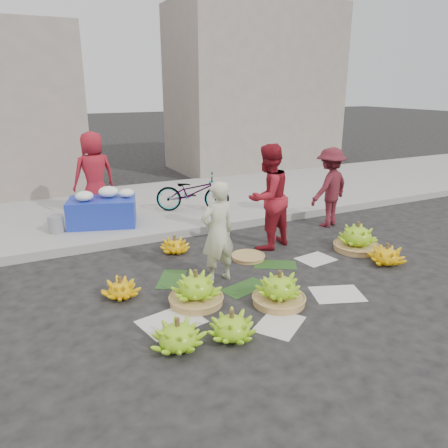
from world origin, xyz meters
name	(u,v)px	position (x,y,z in m)	size (l,w,h in m)	color
ground	(244,281)	(0.00, 0.00, 0.00)	(80.00, 80.00, 0.00)	black
curb	(187,231)	(0.00, 2.20, 0.07)	(40.00, 0.25, 0.15)	gray
sidewalk	(152,205)	(0.00, 4.30, 0.06)	(40.00, 4.00, 0.12)	gray
building_right	(253,89)	(4.50, 7.70, 2.50)	(5.00, 3.00, 5.00)	gray
newspaper_scatter	(275,305)	(0.00, -0.80, 0.00)	(3.20, 1.80, 0.00)	silver
banana_leaves	(232,277)	(-0.10, 0.20, 0.00)	(2.00, 1.00, 0.00)	#1D4416
banana_bunch_0	(196,289)	(-0.87, -0.31, 0.20)	(0.75, 0.75, 0.46)	#A67C45
banana_bunch_1	(178,335)	(-1.42, -1.14, 0.16)	(0.71, 0.71, 0.36)	#74BD1B
banana_bunch_2	(232,326)	(-0.83, -1.22, 0.15)	(0.55, 0.55, 0.34)	#74BD1B
banana_bunch_3	(279,290)	(0.07, -0.77, 0.19)	(0.71, 0.71, 0.45)	#A67C45
banana_bunch_4	(386,255)	(2.24, -0.43, 0.15)	(0.56, 0.56, 0.34)	yellow
banana_bunch_5	(357,238)	(2.26, 0.24, 0.21)	(0.73, 0.73, 0.49)	#A67C45
banana_bunch_6	(120,289)	(-1.68, 0.28, 0.12)	(0.52, 0.52, 0.29)	yellow
banana_bunch_7	(175,245)	(-0.50, 1.47, 0.12)	(0.51, 0.51, 0.29)	yellow
basket_spare	(248,257)	(0.44, 0.69, 0.03)	(0.51, 0.51, 0.06)	#A67C45
incense_stack	(281,287)	(0.30, -0.47, 0.05)	(0.21, 0.07, 0.09)	red
vendor_cream	(218,232)	(-0.32, 0.19, 0.71)	(0.52, 0.34, 1.42)	beige
vendor_red	(268,197)	(0.99, 1.02, 0.87)	(0.85, 0.66, 1.74)	#AB1A25
man_striped	(330,187)	(2.69, 1.53, 0.76)	(0.98, 0.57, 1.52)	maroon
flower_table	(103,210)	(-1.31, 3.13, 0.41)	(1.37, 1.07, 0.70)	#192CA4
grey_bucket	(56,224)	(-2.15, 3.04, 0.27)	(0.26, 0.26, 0.30)	gray
flower_vendor	(94,174)	(-1.29, 3.82, 0.96)	(0.82, 0.53, 1.67)	#AB1A25
bicycle	(193,192)	(0.57, 3.28, 0.52)	(1.51, 0.53, 0.79)	gray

